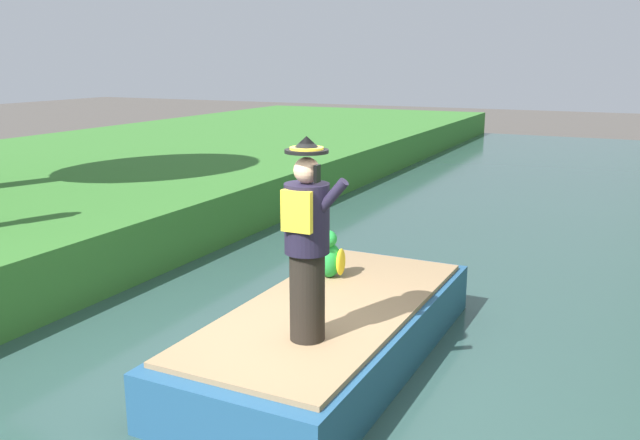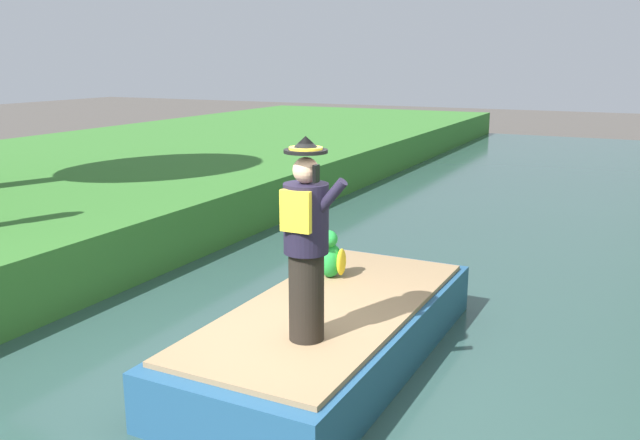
% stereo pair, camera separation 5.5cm
% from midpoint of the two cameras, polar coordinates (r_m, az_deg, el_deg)
% --- Properties ---
extents(ground_plane, '(80.00, 80.00, 0.00)m').
position_cam_midpoint_polar(ground_plane, '(6.56, -2.76, -15.58)').
color(ground_plane, '#4C4742').
extents(canal_water, '(6.91, 48.00, 0.10)m').
position_cam_midpoint_polar(canal_water, '(6.53, -2.77, -15.19)').
color(canal_water, '#2D4C47').
rests_on(canal_water, ground).
extents(boat, '(1.85, 4.22, 0.61)m').
position_cam_midpoint_polar(boat, '(7.10, 0.73, -9.57)').
color(boat, '#23517A').
rests_on(boat, canal_water).
extents(person_pirate, '(0.61, 0.42, 1.85)m').
position_cam_midpoint_polar(person_pirate, '(5.87, -1.38, -1.81)').
color(person_pirate, black).
rests_on(person_pirate, boat).
extents(parrot_plush, '(0.36, 0.34, 0.57)m').
position_cam_midpoint_polar(parrot_plush, '(7.77, 0.62, -3.17)').
color(parrot_plush, green).
rests_on(parrot_plush, boat).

